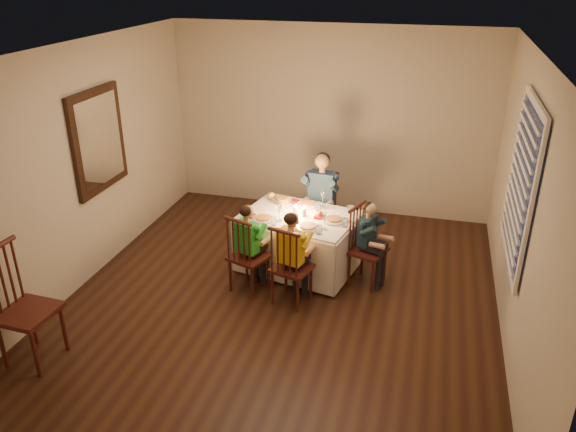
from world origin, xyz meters
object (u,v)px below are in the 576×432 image
(child_teal, at_px, (366,282))
(chair_near_right, at_px, (292,301))
(chair_extra, at_px, (39,358))
(chair_near_left, at_px, (250,289))
(child_yellow, at_px, (292,301))
(dining_table, at_px, (299,230))
(serving_bowl, at_px, (282,201))
(chair_end, at_px, (366,282))
(adult, at_px, (320,241))
(child_green, at_px, (250,289))
(chair_adult, at_px, (320,241))

(child_teal, bearing_deg, chair_near_right, 149.16)
(chair_near_right, height_order, child_teal, child_teal)
(chair_extra, xyz_separation_m, child_teal, (2.74, 2.11, 0.00))
(chair_near_left, relative_size, chair_near_right, 1.00)
(chair_near_right, bearing_deg, child_yellow, 104.78)
(dining_table, xyz_separation_m, child_yellow, (0.11, -0.74, -0.48))
(child_teal, bearing_deg, serving_bowl, 88.07)
(child_teal, bearing_deg, chair_near_left, 131.06)
(dining_table, relative_size, serving_bowl, 7.53)
(chair_end, relative_size, adult, 0.77)
(dining_table, bearing_deg, child_yellow, -70.14)
(adult, distance_m, child_yellow, 1.46)
(child_yellow, bearing_deg, adult, -75.23)
(chair_end, relative_size, child_green, 0.90)
(chair_adult, height_order, chair_extra, chair_extra)
(chair_near_left, xyz_separation_m, chair_end, (1.23, 0.48, 0.00))
(adult, xyz_separation_m, child_teal, (0.72, -0.87, 0.00))
(adult, xyz_separation_m, child_yellow, (-0.00, -1.46, 0.00))
(chair_near_left, bearing_deg, chair_adult, -90.78)
(chair_near_left, xyz_separation_m, chair_extra, (-1.51, -1.63, 0.00))
(dining_table, height_order, adult, dining_table)
(dining_table, height_order, chair_adult, dining_table)
(chair_adult, distance_m, chair_extra, 3.60)
(chair_end, xyz_separation_m, child_green, (-1.23, -0.48, 0.00))
(chair_end, height_order, child_yellow, child_yellow)
(serving_bowl, bearing_deg, chair_extra, -122.42)
(dining_table, distance_m, chair_extra, 3.00)
(chair_near_left, distance_m, child_green, 0.00)
(chair_near_left, bearing_deg, adult, -90.78)
(chair_extra, bearing_deg, child_yellow, -49.95)
(chair_extra, height_order, child_teal, chair_extra)
(chair_near_right, distance_m, child_yellow, 0.00)
(child_green, distance_m, child_yellow, 0.52)
(chair_end, bearing_deg, chair_near_left, 131.06)
(child_teal, bearing_deg, chair_extra, 147.52)
(chair_adult, bearing_deg, child_yellow, -84.62)
(chair_near_left, relative_size, chair_end, 1.00)
(child_green, height_order, serving_bowl, serving_bowl)
(chair_near_left, relative_size, chair_extra, 0.81)
(chair_near_left, bearing_deg, child_teal, -138.90)
(chair_adult, relative_size, chair_end, 1.00)
(chair_near_left, bearing_deg, serving_bowl, -77.25)
(chair_near_left, height_order, serving_bowl, serving_bowl)
(chair_near_left, xyz_separation_m, child_green, (0.00, 0.00, 0.00))
(dining_table, bearing_deg, child_green, -111.10)
(chair_near_right, relative_size, chair_extra, 0.81)
(dining_table, height_order, child_teal, dining_table)
(dining_table, bearing_deg, adult, 93.23)
(chair_end, relative_size, child_teal, 0.93)
(dining_table, height_order, chair_near_right, dining_table)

